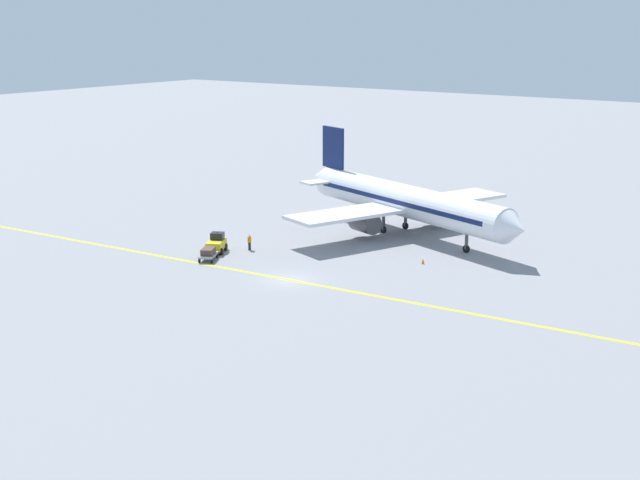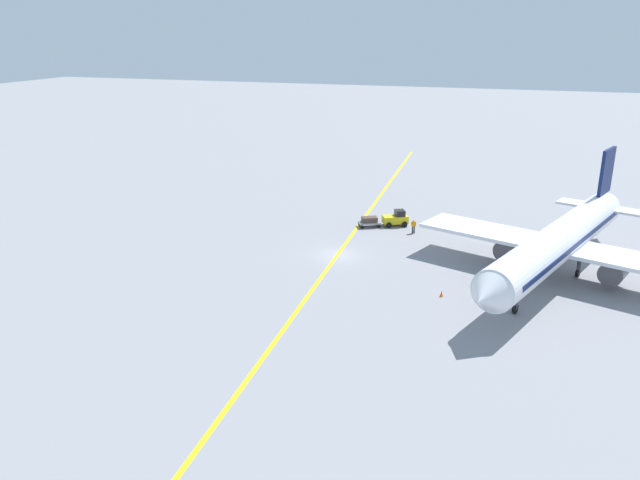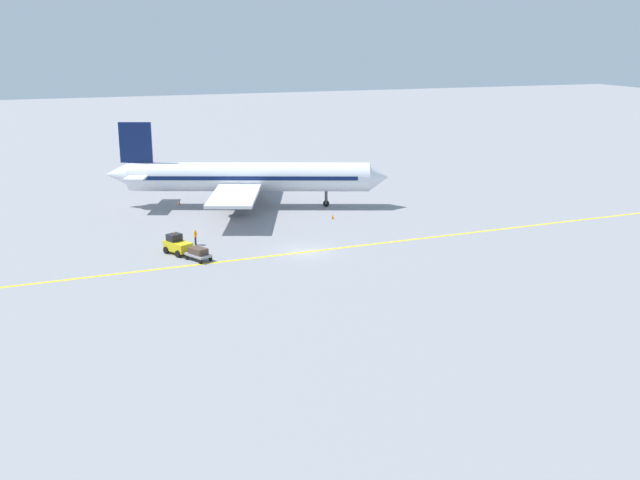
# 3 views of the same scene
# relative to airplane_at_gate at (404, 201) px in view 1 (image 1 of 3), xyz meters

# --- Properties ---
(ground_plane) EXTENTS (400.00, 400.00, 0.00)m
(ground_plane) POSITION_rel_airplane_at_gate_xyz_m (21.81, 0.57, -3.71)
(ground_plane) COLOR gray
(apron_yellow_centreline) EXTENTS (6.54, 119.86, 0.01)m
(apron_yellow_centreline) POSITION_rel_airplane_at_gate_xyz_m (21.81, 0.57, -3.71)
(apron_yellow_centreline) COLOR yellow
(apron_yellow_centreline) RESTS_ON ground
(airplane_at_gate) EXTENTS (28.09, 34.37, 10.60)m
(airplane_at_gate) POSITION_rel_airplane_at_gate_xyz_m (0.00, 0.00, 0.00)
(airplane_at_gate) COLOR white
(airplane_at_gate) RESTS_ON ground
(baggage_tug_white) EXTENTS (3.35, 2.77, 2.11)m
(baggage_tug_white) POSITION_rel_airplane_at_gate_xyz_m (18.08, -11.63, -2.81)
(baggage_tug_white) COLOR gold
(baggage_tug_white) RESTS_ON ground
(baggage_cart_trailing) EXTENTS (2.95, 2.44, 1.24)m
(baggage_cart_trailing) POSITION_rel_airplane_at_gate_xyz_m (21.00, -10.11, -2.95)
(baggage_cart_trailing) COLOR gray
(baggage_cart_trailing) RESTS_ON ground
(ground_crew_worker) EXTENTS (0.58, 0.23, 1.68)m
(ground_crew_worker) POSITION_rel_airplane_at_gate_xyz_m (15.51, -9.37, -2.80)
(ground_crew_worker) COLOR #23232D
(ground_crew_worker) RESTS_ON ground
(traffic_cone_near_nose) EXTENTS (0.32, 0.32, 0.55)m
(traffic_cone_near_nose) POSITION_rel_airplane_at_gate_xyz_m (9.81, 7.92, -3.43)
(traffic_cone_near_nose) COLOR orange
(traffic_cone_near_nose) RESTS_ON ground
(traffic_cone_mid_apron) EXTENTS (0.32, 0.32, 0.55)m
(traffic_cone_mid_apron) POSITION_rel_airplane_at_gate_xyz_m (-3.91, -7.84, -3.43)
(traffic_cone_mid_apron) COLOR orange
(traffic_cone_mid_apron) RESTS_ON ground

